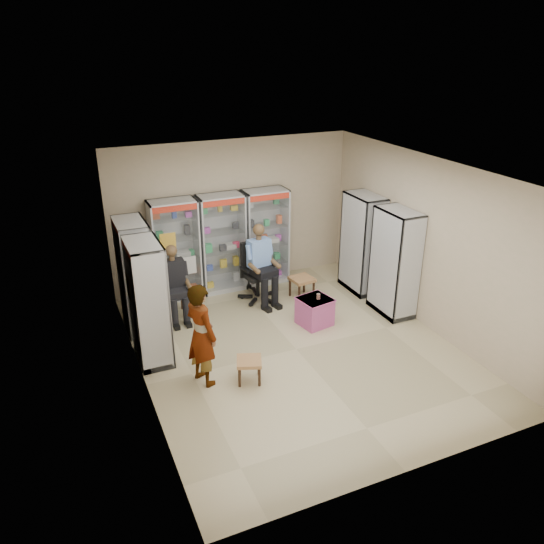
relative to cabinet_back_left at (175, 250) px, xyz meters
name	(u,v)px	position (x,y,z in m)	size (l,w,h in m)	color
floor	(296,349)	(1.30, -2.73, -1.00)	(6.00, 6.00, 0.00)	tan
room_shell	(299,239)	(1.30, -2.73, 0.97)	(5.02, 6.02, 3.01)	#C0A98E
cabinet_back_left	(175,250)	(0.00, 0.00, 0.00)	(0.90, 0.50, 2.00)	silver
cabinet_back_mid	(222,243)	(0.95, 0.00, 0.00)	(0.90, 0.50, 2.00)	#ACADB3
cabinet_back_right	(265,237)	(1.90, 0.00, 0.00)	(0.90, 0.50, 2.00)	#B6BABE
cabinet_right_far	(362,243)	(3.53, -1.13, 0.00)	(0.50, 0.90, 2.00)	#A2A3A9
cabinet_right_near	(395,263)	(3.53, -2.23, 0.00)	(0.50, 0.90, 2.00)	#A0A3A7
cabinet_left_far	(136,276)	(-0.93, -0.93, 0.00)	(0.50, 0.90, 2.00)	#B7B8BF
cabinet_left_near	(149,303)	(-0.93, -2.03, 0.00)	(0.50, 0.90, 2.00)	#B4B6BB
wooden_chair	(174,292)	(-0.25, -0.73, -0.53)	(0.42, 0.42, 0.94)	black
seated_customer	(174,283)	(-0.25, -0.78, -0.33)	(0.44, 0.60, 1.34)	black
office_chair	(258,272)	(1.42, -0.73, -0.42)	(0.64, 0.64, 1.17)	black
seated_shopkeeper	(258,265)	(1.42, -0.78, -0.26)	(0.49, 0.68, 1.49)	#6AA5D3
pink_trunk	(315,311)	(1.98, -2.09, -0.74)	(0.53, 0.51, 0.51)	#A2406F
tea_glass	(318,296)	(2.03, -2.11, -0.44)	(0.07, 0.07, 0.10)	#521E07
woven_stool_a	(302,287)	(2.26, -1.00, -0.79)	(0.42, 0.42, 0.42)	tan
woven_stool_b	(249,370)	(0.26, -3.24, -0.82)	(0.37, 0.37, 0.37)	#9C6C41
standing_man	(201,335)	(-0.37, -2.97, -0.19)	(0.59, 0.39, 1.61)	#969699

